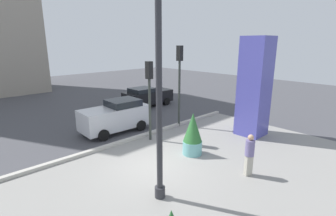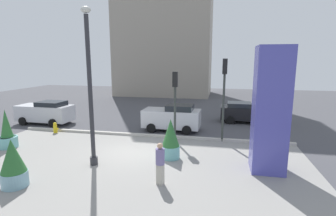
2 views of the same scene
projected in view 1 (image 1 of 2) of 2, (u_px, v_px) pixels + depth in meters
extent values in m
plane|color=#47474C|center=(106.00, 141.00, 13.72)|extent=(60.00, 60.00, 0.00)
cube|color=gray|center=(188.00, 185.00, 9.50)|extent=(18.00, 10.00, 0.02)
cube|color=#B7B2A8|center=(115.00, 144.00, 13.08)|extent=(18.00, 0.24, 0.16)
cylinder|color=#2D2D33|center=(160.00, 192.00, 8.68)|extent=(0.36, 0.36, 0.40)
cylinder|color=#2D2D33|center=(159.00, 100.00, 7.86)|extent=(0.20, 0.20, 6.90)
cube|color=#4C4CAD|center=(254.00, 87.00, 14.04)|extent=(1.43, 1.43, 5.55)
cylinder|color=#6BB2B2|center=(192.00, 148.00, 12.02)|extent=(0.92, 0.92, 0.66)
cylinder|color=#382819|center=(192.00, 142.00, 11.94)|extent=(0.85, 0.85, 0.04)
cone|color=#2D6B33|center=(193.00, 127.00, 11.76)|extent=(0.89, 0.89, 1.39)
cylinder|color=#333833|center=(150.00, 110.00, 13.46)|extent=(0.14, 0.14, 3.37)
cube|color=black|center=(149.00, 70.00, 12.92)|extent=(0.28, 0.32, 0.90)
sphere|color=red|center=(147.00, 75.00, 13.11)|extent=(0.18, 0.18, 0.18)
cylinder|color=#333833|center=(179.00, 94.00, 15.68)|extent=(0.14, 0.14, 4.13)
cube|color=black|center=(180.00, 53.00, 15.04)|extent=(0.28, 0.32, 0.90)
sphere|color=yellow|center=(178.00, 58.00, 15.23)|extent=(0.18, 0.18, 0.18)
cube|color=silver|center=(115.00, 117.00, 14.96)|extent=(4.07, 1.91, 1.22)
cube|color=#1E2328|center=(123.00, 103.00, 15.14)|extent=(1.85, 1.63, 0.39)
cylinder|color=black|center=(103.00, 135.00, 13.65)|extent=(0.65, 0.24, 0.64)
cylinder|color=black|center=(89.00, 127.00, 14.95)|extent=(0.65, 0.24, 0.64)
cylinder|color=black|center=(141.00, 125.00, 15.25)|extent=(0.65, 0.24, 0.64)
cylinder|color=black|center=(125.00, 119.00, 16.54)|extent=(0.65, 0.24, 0.64)
cube|color=black|center=(148.00, 97.00, 21.18)|extent=(4.15, 1.87, 0.99)
cube|color=#1E2328|center=(142.00, 90.00, 20.61)|extent=(1.87, 1.63, 0.33)
cylinder|color=black|center=(153.00, 98.00, 22.78)|extent=(0.64, 0.23, 0.64)
cylinder|color=black|center=(167.00, 101.00, 21.49)|extent=(0.64, 0.23, 0.64)
cylinder|color=black|center=(129.00, 102.00, 21.10)|extent=(0.64, 0.23, 0.64)
cylinder|color=black|center=(143.00, 106.00, 19.80)|extent=(0.64, 0.23, 0.64)
cube|color=#B2AD9E|center=(248.00, 165.00, 10.07)|extent=(0.34, 0.30, 0.86)
cylinder|color=slate|center=(250.00, 148.00, 9.88)|extent=(0.48, 0.48, 0.65)
sphere|color=tan|center=(251.00, 137.00, 9.77)|extent=(0.23, 0.23, 0.23)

